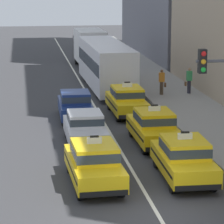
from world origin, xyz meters
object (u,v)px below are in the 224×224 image
Objects in this scene: taxi_right_nearest at (184,158)px; pedestrian_mid_block at (162,82)px; sedan_left_third at (75,104)px; taxi_right_second at (154,127)px; sedan_left_second at (85,127)px; pedestrian_trailing at (189,81)px; taxi_left_nearest at (94,163)px; taxi_right_third at (127,100)px; bus_right_fourth at (106,63)px; box_truck_right_fifth at (89,46)px.

taxi_right_nearest reaches higher than pedestrian_mid_block.
taxi_right_second is at bearing -61.11° from sedan_left_third.
pedestrian_trailing is (8.13, 11.10, 0.16)m from sedan_left_second.
taxi_right_third is at bearing 74.21° from taxi_left_nearest.
bus_right_fourth is 4.83m from pedestrian_mid_block.
bus_right_fourth reaches higher than taxi_right_third.
sedan_left_second is 0.62× the size of box_truck_right_fifth.
bus_right_fourth is at bearing 72.01° from sedan_left_third.
sedan_left_second is at bearing -119.73° from pedestrian_mid_block.
pedestrian_trailing is at bearing -70.39° from box_truck_right_fifth.
box_truck_right_fifth reaches higher than taxi_left_nearest.
pedestrian_mid_block is (2.96, 16.54, 0.11)m from taxi_right_nearest.
taxi_right_second is (3.18, -5.76, 0.03)m from sedan_left_third.
bus_right_fourth reaches higher than sedan_left_third.
bus_right_fourth is at bearing 133.13° from pedestrian_mid_block.
taxi_left_nearest is at bearing -105.79° from taxi_right_third.
pedestrian_mid_block is (3.20, -14.44, -0.79)m from box_truck_right_fifth.
bus_right_fourth is 6.17m from pedestrian_trailing.
pedestrian_trailing reaches higher than pedestrian_mid_block.
pedestrian_mid_block is at bearing 79.86° from taxi_right_nearest.
taxi_right_second is at bearing -89.20° from bus_right_fourth.
taxi_right_third is 2.68× the size of pedestrian_trailing.
bus_right_fourth is 1.61× the size of box_truck_right_fifth.
sedan_left_second is at bearing -126.23° from pedestrian_trailing.
sedan_left_third is at bearing -107.99° from bus_right_fourth.
taxi_left_nearest reaches higher than pedestrian_mid_block.
box_truck_right_fifth reaches higher than taxi_right_nearest.
pedestrian_trailing is (1.89, 0.16, 0.02)m from pedestrian_mid_block.
pedestrian_mid_block is 0.98× the size of pedestrian_trailing.
sedan_left_third is 10.00m from pedestrian_trailing.
sedan_left_third is (0.27, 10.98, -0.03)m from taxi_left_nearest.
box_truck_right_fifth is at bearing 109.61° from pedestrian_trailing.
box_truck_right_fifth is 15.17m from pedestrian_trailing.
pedestrian_mid_block is at bearing -46.87° from bus_right_fourth.
taxi_right_third is 7.30m from pedestrian_trailing.
taxi_left_nearest is at bearing -96.06° from box_truck_right_fifth.
taxi_right_second reaches higher than sedan_left_second.
sedan_left_second is 0.38× the size of bus_right_fourth.
pedestrian_mid_block is at bearing -77.51° from box_truck_right_fifth.
box_truck_right_fifth reaches higher than pedestrian_mid_block.
box_truck_right_fifth is 4.18× the size of pedestrian_mid_block.
taxi_right_nearest is (3.28, -5.61, 0.03)m from sedan_left_second.
sedan_left_third is 6.58m from taxi_right_second.
box_truck_right_fifth is at bearing 81.44° from sedan_left_third.
taxi_left_nearest is 0.41× the size of bus_right_fourth.
taxi_right_second is (-0.09, 5.11, 0.00)m from taxi_right_nearest.
sedan_left_third is at bearing 118.89° from taxi_right_second.
taxi_right_second reaches higher than pedestrian_mid_block.
taxi_right_third is 8.58m from bus_right_fourth.
taxi_right_third is 19.51m from box_truck_right_fifth.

